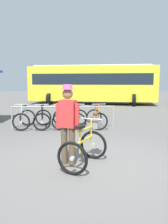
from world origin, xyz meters
TOP-DOWN VIEW (x-y plane):
  - ground_plane at (0.00, 0.00)m, footprint 80.00×80.00m
  - bike_rack_rail at (-0.74, 3.59)m, footprint 3.91×0.07m
  - racked_bike_white at (-2.24, 3.77)m, footprint 0.68×1.10m
  - racked_bike_black at (-1.54, 3.77)m, footprint 0.75×1.17m
  - racked_bike_lime at (-0.84, 3.77)m, footprint 0.71×1.14m
  - racked_bike_blue at (-0.14, 3.77)m, footprint 0.78×1.16m
  - racked_bike_orange at (0.56, 3.77)m, footprint 0.77×1.17m
  - featured_bicycle at (-0.06, -0.17)m, footprint 1.09×1.26m
  - person_with_featured_bike at (-0.45, -0.16)m, footprint 0.49×0.32m
  - bus_distant at (1.15, 13.27)m, footprint 10.30×4.68m

SIDE VIEW (x-z plane):
  - ground_plane at x=0.00m, z-range 0.00..0.00m
  - racked_bike_lime at x=-0.84m, z-range -0.12..0.86m
  - racked_bike_black at x=-1.54m, z-range -0.12..0.86m
  - racked_bike_blue at x=-0.14m, z-range -0.12..0.85m
  - racked_bike_orange at x=0.56m, z-range -0.12..0.86m
  - racked_bike_white at x=-2.24m, z-range -0.12..0.85m
  - featured_bicycle at x=-0.06m, z-range -0.06..1.03m
  - bike_rack_rail at x=-0.74m, z-range 0.25..1.12m
  - person_with_featured_bike at x=-0.45m, z-range 0.09..1.81m
  - bus_distant at x=1.15m, z-range 0.20..3.28m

